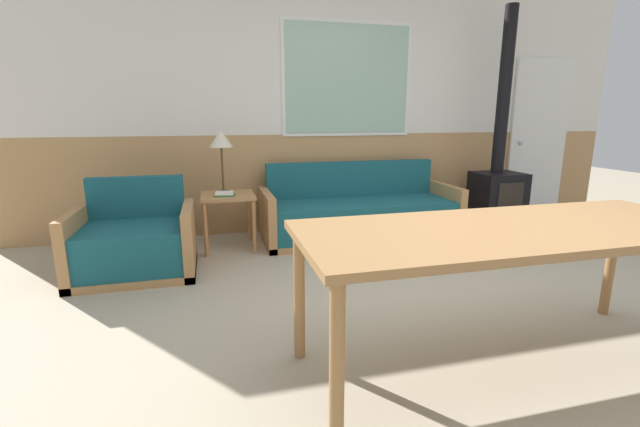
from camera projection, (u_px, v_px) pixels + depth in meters
name	position (u px, v px, depth m)	size (l,w,h in m)	color
ground_plane	(462.00, 329.00, 2.65)	(16.00, 16.00, 0.00)	#B2A58C
wall_back	(340.00, 108.00, 4.82)	(7.20, 0.09, 2.70)	tan
couch	(360.00, 215.00, 4.60)	(2.08, 0.77, 0.79)	#B27F4C
armchair	(135.00, 244.00, 3.55)	(0.96, 0.76, 0.77)	#B27F4C
side_table	(228.00, 204.00, 4.17)	(0.51, 0.51, 0.55)	#B27F4C
table_lamp	(221.00, 141.00, 4.11)	(0.22, 0.22, 0.62)	#4C3823
book_stack	(225.00, 194.00, 4.06)	(0.20, 0.17, 0.04)	#2D7F3D
dining_table	(517.00, 239.00, 2.13)	(2.20, 0.82, 0.76)	#9E7042
wood_stove	(499.00, 175.00, 4.94)	(0.53, 0.46, 2.45)	black
entry_door	(538.00, 139.00, 5.50)	(0.82, 0.09, 1.98)	white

